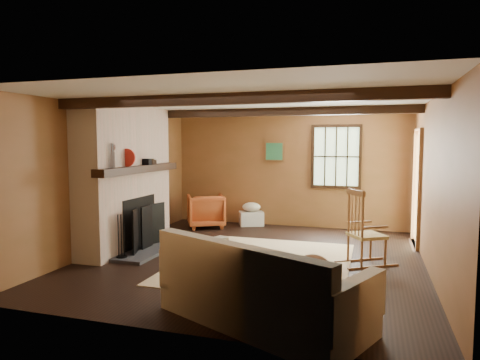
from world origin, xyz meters
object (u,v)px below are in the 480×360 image
at_px(sofa, 260,293).
at_px(armchair, 206,211).
at_px(fireplace, 127,183).
at_px(laundry_basket, 251,218).
at_px(rocking_chair, 364,233).

xyz_separation_m(sofa, armchair, (-2.32, 4.36, 0.04)).
relative_size(fireplace, laundry_basket, 4.80).
bearing_deg(armchair, laundry_basket, -179.51).
xyz_separation_m(fireplace, armchair, (0.60, 2.06, -0.75)).
distance_m(rocking_chair, laundry_basket, 3.40).
xyz_separation_m(fireplace, rocking_chair, (3.86, 0.14, -0.63)).
xyz_separation_m(laundry_basket, armchair, (-0.87, -0.47, 0.20)).
distance_m(sofa, armchair, 4.94).
xyz_separation_m(rocking_chair, laundry_basket, (-2.39, 2.39, -0.32)).
xyz_separation_m(rocking_chair, armchair, (-3.26, 1.92, -0.12)).
bearing_deg(sofa, fireplace, 166.55).
distance_m(fireplace, armchair, 2.27).
xyz_separation_m(sofa, laundry_basket, (-1.46, 4.84, -0.16)).
height_order(fireplace, armchair, fireplace).
bearing_deg(armchair, fireplace, 45.60).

